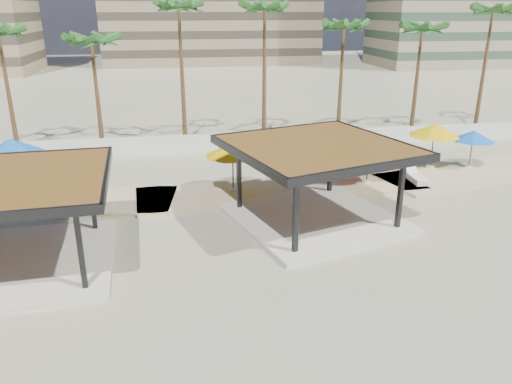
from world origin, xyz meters
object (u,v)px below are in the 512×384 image
pavilion_central (316,176)px  lounger_c (415,177)px  lounger_a (60,205)px  lounger_b (339,170)px  pavilion_west (13,214)px  umbrella_c (370,140)px

pavilion_central → lounger_c: bearing=13.4°
lounger_a → lounger_b: bearing=-84.9°
pavilion_west → lounger_b: pavilion_west is taller
pavilion_west → lounger_b: 18.29m
pavilion_west → lounger_a: bearing=82.3°
lounger_c → pavilion_west: bearing=110.7°
pavilion_west → umbrella_c: size_ratio=1.81×
lounger_c → lounger_b: bearing=64.7°
lounger_a → pavilion_central: bearing=-110.7°
lounger_a → lounger_b: 15.90m
umbrella_c → lounger_c: size_ratio=2.00×
pavilion_west → lounger_a: (0.41, 5.52, -1.85)m
umbrella_c → lounger_a: bearing=-175.2°
pavilion_central → lounger_b: (3.34, 6.29, -1.89)m
pavilion_central → pavilion_west: size_ratio=1.21×
pavilion_central → pavilion_west: pavilion_central is taller
lounger_a → lounger_b: (15.58, 3.18, 0.02)m
pavilion_west → umbrella_c: pavilion_west is taller
pavilion_west → lounger_c: bearing=15.0°
pavilion_central → lounger_b: bearing=45.0°
pavilion_central → lounger_b: pavilion_central is taller
pavilion_west → lounger_b: bearing=25.1°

